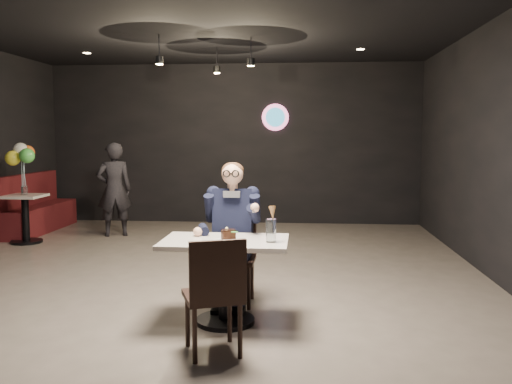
# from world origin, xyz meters

# --- Properties ---
(floor) EXTENTS (9.00, 9.00, 0.00)m
(floor) POSITION_xyz_m (0.00, 0.00, 0.00)
(floor) COLOR slate
(floor) RESTS_ON ground
(wall_sign) EXTENTS (0.50, 0.06, 0.50)m
(wall_sign) POSITION_xyz_m (0.80, 4.47, 2.00)
(wall_sign) COLOR pink
(wall_sign) RESTS_ON floor
(pendant_lights) EXTENTS (1.40, 1.20, 0.36)m
(pendant_lights) POSITION_xyz_m (0.00, 2.00, 2.88)
(pendant_lights) COLOR black
(pendant_lights) RESTS_ON floor
(main_table) EXTENTS (1.10, 0.70, 0.75)m
(main_table) POSITION_xyz_m (0.65, -1.09, 0.38)
(main_table) COLOR silver
(main_table) RESTS_ON floor
(chair_far) EXTENTS (0.42, 0.46, 0.92)m
(chair_far) POSITION_xyz_m (0.65, -0.54, 0.46)
(chair_far) COLOR black
(chair_far) RESTS_ON floor
(chair_near) EXTENTS (0.56, 0.58, 0.92)m
(chair_near) POSITION_xyz_m (0.65, -1.75, 0.46)
(chair_near) COLOR black
(chair_near) RESTS_ON floor
(seated_man) EXTENTS (0.60, 0.80, 1.44)m
(seated_man) POSITION_xyz_m (0.65, -0.54, 0.72)
(seated_man) COLOR black
(seated_man) RESTS_ON floor
(dessert_plate) EXTENTS (0.23, 0.23, 0.01)m
(dessert_plate) POSITION_xyz_m (0.66, -1.18, 0.76)
(dessert_plate) COLOR white
(dessert_plate) RESTS_ON main_table
(cake_slice) EXTENTS (0.14, 0.12, 0.08)m
(cake_slice) POSITION_xyz_m (0.69, -1.15, 0.80)
(cake_slice) COLOR black
(cake_slice) RESTS_ON dessert_plate
(mint_leaf) EXTENTS (0.06, 0.04, 0.01)m
(mint_leaf) POSITION_xyz_m (0.75, -1.21, 0.84)
(mint_leaf) COLOR #328D2E
(mint_leaf) RESTS_ON cake_slice
(sundae_glass) EXTENTS (0.09, 0.09, 0.20)m
(sundae_glass) POSITION_xyz_m (1.05, -1.16, 0.85)
(sundae_glass) COLOR silver
(sundae_glass) RESTS_ON main_table
(wafer_cone) EXTENTS (0.08, 0.08, 0.13)m
(wafer_cone) POSITION_xyz_m (1.07, -1.14, 0.99)
(wafer_cone) COLOR #B77C4B
(wafer_cone) RESTS_ON sundae_glass
(booth_bench) EXTENTS (0.50, 2.00, 1.00)m
(booth_bench) POSITION_xyz_m (-3.25, 3.23, 0.50)
(booth_bench) COLOR #480F16
(booth_bench) RESTS_ON floor
(side_table) EXTENTS (0.55, 0.55, 0.68)m
(side_table) POSITION_xyz_m (-2.95, 2.23, 0.34)
(side_table) COLOR silver
(side_table) RESTS_ON floor
(balloon_vase) EXTENTS (0.10, 0.10, 0.14)m
(balloon_vase) POSITION_xyz_m (-2.95, 2.23, 0.82)
(balloon_vase) COLOR silver
(balloon_vase) RESTS_ON side_table
(balloon_bunch) EXTENTS (0.42, 0.42, 0.69)m
(balloon_bunch) POSITION_xyz_m (-2.95, 2.23, 1.24)
(balloon_bunch) COLOR #FFF235
(balloon_bunch) RESTS_ON balloon_vase
(passerby) EXTENTS (0.67, 0.56, 1.55)m
(passerby) POSITION_xyz_m (-1.78, 2.93, 0.77)
(passerby) COLOR black
(passerby) RESTS_ON floor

